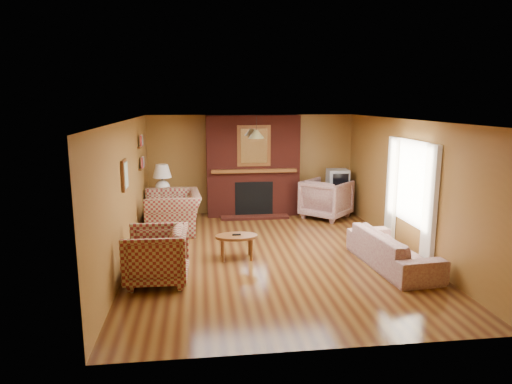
{
  "coord_description": "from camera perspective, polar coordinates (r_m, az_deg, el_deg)",
  "views": [
    {
      "loc": [
        -1.26,
        -7.76,
        2.72
      ],
      "look_at": [
        -0.22,
        0.6,
        1.04
      ],
      "focal_mm": 32.0,
      "sensor_mm": 36.0,
      "label": 1
    }
  ],
  "objects": [
    {
      "name": "wall_front",
      "position": [
        4.93,
        8.16,
        -6.8
      ],
      "size": [
        6.5,
        0.0,
        6.5
      ],
      "primitive_type": "plane",
      "rotation": [
        -1.57,
        0.0,
        0.0
      ],
      "color": "olive",
      "rests_on": "floor"
    },
    {
      "name": "plaid_armchair",
      "position": [
        7.12,
        -12.37,
        -7.76
      ],
      "size": [
        0.96,
        0.93,
        0.85
      ],
      "primitive_type": "imported",
      "rotation": [
        0.0,
        0.0,
        -1.59
      ],
      "color": "maroon",
      "rests_on": "floor"
    },
    {
      "name": "floor",
      "position": [
        8.32,
        2.03,
        -7.8
      ],
      "size": [
        6.5,
        6.5,
        0.0
      ],
      "primitive_type": "plane",
      "color": "#45210E",
      "rests_on": "ground"
    },
    {
      "name": "floral_sofa",
      "position": [
        7.99,
        16.71,
        -6.89
      ],
      "size": [
        0.96,
        2.06,
        0.58
      ],
      "primitive_type": "imported",
      "rotation": [
        0.0,
        0.0,
        1.66
      ],
      "color": "#B7A88E",
      "rests_on": "floor"
    },
    {
      "name": "side_table",
      "position": [
        10.52,
        -11.49,
        -2.08
      ],
      "size": [
        0.52,
        0.52,
        0.65
      ],
      "primitive_type": "cube",
      "rotation": [
        0.0,
        0.0,
        -0.06
      ],
      "color": "brown",
      "rests_on": "floor"
    },
    {
      "name": "crt_tv",
      "position": [
        11.22,
        10.17,
        1.65
      ],
      "size": [
        0.52,
        0.52,
        0.45
      ],
      "color": "#B0B3B8",
      "rests_on": "tv_stand"
    },
    {
      "name": "pendant_light",
      "position": [
        10.17,
        0.04,
        7.23
      ],
      "size": [
        0.36,
        0.36,
        0.48
      ],
      "color": "black",
      "rests_on": "ceiling"
    },
    {
      "name": "bookshelf",
      "position": [
        9.79,
        -14.03,
        4.78
      ],
      "size": [
        0.09,
        0.55,
        0.71
      ],
      "color": "brown",
      "rests_on": "wall_left"
    },
    {
      "name": "ceiling",
      "position": [
        7.87,
        2.15,
        8.95
      ],
      "size": [
        6.5,
        6.5,
        0.0
      ],
      "primitive_type": "plane",
      "rotation": [
        3.14,
        0.0,
        0.0
      ],
      "color": "silver",
      "rests_on": "wall_back"
    },
    {
      "name": "botanical_print",
      "position": [
        7.65,
        -16.09,
        2.05
      ],
      "size": [
        0.05,
        0.4,
        0.5
      ],
      "color": "brown",
      "rests_on": "wall_left"
    },
    {
      "name": "plaid_loveseat",
      "position": [
        9.77,
        -10.36,
        -2.48
      ],
      "size": [
        1.24,
        1.39,
        0.85
      ],
      "primitive_type": "imported",
      "rotation": [
        0.0,
        0.0,
        -1.49
      ],
      "color": "maroon",
      "rests_on": "floor"
    },
    {
      "name": "tv_stand",
      "position": [
        11.33,
        10.07,
        -1.1
      ],
      "size": [
        0.63,
        0.58,
        0.65
      ],
      "primitive_type": "cube",
      "rotation": [
        0.0,
        0.0,
        -0.07
      ],
      "color": "black",
      "rests_on": "floor"
    },
    {
      "name": "wall_back",
      "position": [
        11.19,
        -0.56,
        3.48
      ],
      "size": [
        6.5,
        0.0,
        6.5
      ],
      "primitive_type": "plane",
      "rotation": [
        1.57,
        0.0,
        0.0
      ],
      "color": "olive",
      "rests_on": "floor"
    },
    {
      "name": "window_right",
      "position": [
        8.57,
        18.71,
        -0.02
      ],
      "size": [
        0.1,
        1.85,
        2.0
      ],
      "color": "beige",
      "rests_on": "wall_right"
    },
    {
      "name": "wall_left",
      "position": [
        8.01,
        -15.87,
        -0.09
      ],
      "size": [
        0.0,
        6.5,
        6.5
      ],
      "primitive_type": "plane",
      "rotation": [
        1.57,
        0.0,
        1.57
      ],
      "color": "olive",
      "rests_on": "floor"
    },
    {
      "name": "table_lamp",
      "position": [
        10.38,
        -11.64,
        1.73
      ],
      "size": [
        0.42,
        0.42,
        0.68
      ],
      "color": "silver",
      "rests_on": "side_table"
    },
    {
      "name": "floral_armchair",
      "position": [
        10.89,
        8.79,
        -0.85
      ],
      "size": [
        1.4,
        1.4,
        0.91
      ],
      "primitive_type": "imported",
      "rotation": [
        0.0,
        0.0,
        2.37
      ],
      "color": "#B7A88E",
      "rests_on": "floor"
    },
    {
      "name": "wall_right",
      "position": [
        8.76,
        18.46,
        0.71
      ],
      "size": [
        0.0,
        6.5,
        6.5
      ],
      "primitive_type": "plane",
      "rotation": [
        1.57,
        0.0,
        -1.57
      ],
      "color": "olive",
      "rests_on": "floor"
    },
    {
      "name": "fireplace",
      "position": [
        10.93,
        -0.4,
        3.2
      ],
      "size": [
        2.2,
        0.82,
        2.4
      ],
      "color": "#4C1710",
      "rests_on": "floor"
    },
    {
      "name": "coffee_table",
      "position": [
        8.01,
        -2.45,
        -5.85
      ],
      "size": [
        0.74,
        0.46,
        0.44
      ],
      "color": "brown",
      "rests_on": "floor"
    }
  ]
}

